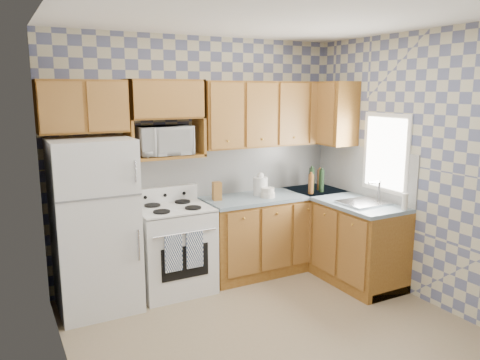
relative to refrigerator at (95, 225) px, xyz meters
name	(u,v)px	position (x,y,z in m)	size (l,w,h in m)	color
floor	(275,332)	(1.27, -1.25, -0.84)	(3.40, 3.40, 0.00)	#847152
back_wall	(201,159)	(1.27, 0.35, 0.51)	(3.40, 0.02, 2.70)	slate
right_wall	(420,168)	(2.97, -1.25, 0.51)	(0.02, 3.20, 2.70)	slate
backsplash_back	(233,170)	(1.68, 0.34, 0.36)	(2.60, 0.01, 0.56)	white
backsplash_right	(363,171)	(2.96, -0.45, 0.36)	(0.01, 1.60, 0.56)	white
refrigerator	(95,225)	(0.00, 0.00, 0.00)	(0.75, 0.70, 1.68)	silver
stove_body	(174,250)	(0.80, 0.03, -0.39)	(0.76, 0.65, 0.90)	silver
cooktop	(173,208)	(0.80, 0.03, 0.07)	(0.76, 0.65, 0.03)	silver
backguard	(164,194)	(0.80, 0.30, 0.16)	(0.76, 0.08, 0.17)	silver
dish_towel_left	(173,253)	(0.68, -0.32, -0.30)	(0.18, 0.03, 0.37)	navy
dish_towel_right	(195,250)	(0.90, -0.32, -0.30)	(0.18, 0.03, 0.37)	navy
base_cabinets_back	(275,233)	(2.10, 0.05, -0.40)	(1.75, 0.60, 0.88)	brown
base_cabinets_right	(340,237)	(2.67, -0.45, -0.40)	(0.60, 1.60, 0.88)	brown
countertop_back	(276,195)	(2.10, 0.05, 0.06)	(1.77, 0.63, 0.04)	slate
countertop_right	(342,199)	(2.67, -0.45, 0.06)	(0.63, 1.60, 0.04)	slate
upper_cabinets_back	(271,114)	(2.10, 0.19, 1.01)	(1.75, 0.33, 0.74)	brown
upper_cabinets_fridge	(82,106)	(-0.02, 0.19, 1.13)	(0.82, 0.33, 0.50)	brown
upper_cabinets_right	(329,113)	(2.81, 0.00, 1.01)	(0.33, 0.70, 0.74)	brown
microwave_shelf	(166,156)	(0.80, 0.19, 0.60)	(0.80, 0.33, 0.03)	brown
microwave	(164,140)	(0.79, 0.20, 0.76)	(0.55, 0.37, 0.31)	silver
sink	(363,203)	(2.67, -0.80, 0.09)	(0.48, 0.40, 0.03)	#B7B7BC
window	(386,153)	(2.96, -0.80, 0.61)	(0.02, 0.66, 0.86)	silver
bottle_0	(312,180)	(2.54, -0.06, 0.23)	(0.06, 0.06, 0.29)	black
bottle_1	(321,181)	(2.64, -0.12, 0.22)	(0.06, 0.06, 0.27)	black
bottle_2	(320,180)	(2.69, -0.02, 0.21)	(0.06, 0.06, 0.25)	brown
bottle_3	(311,184)	(2.47, -0.14, 0.20)	(0.06, 0.06, 0.23)	brown
knife_block	(217,191)	(1.35, 0.09, 0.18)	(0.09, 0.09, 0.20)	brown
electric_kettle	(260,186)	(1.90, 0.07, 0.19)	(0.17, 0.17, 0.21)	silver
food_containers	(268,193)	(1.92, -0.06, 0.14)	(0.17, 0.17, 0.11)	silver
soap_bottle	(405,202)	(2.86, -1.20, 0.17)	(0.06, 0.06, 0.17)	silver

